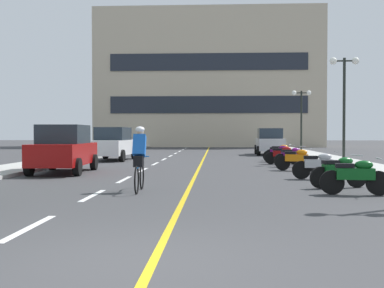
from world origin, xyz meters
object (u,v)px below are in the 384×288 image
(motorcycle_8, at_px, (281,152))
(motorcycle_6, at_px, (283,155))
(parked_car_near, at_px, (64,149))
(motorcycle_1, at_px, (356,176))
(motorcycle_7, at_px, (279,153))
(motorcycle_2, at_px, (339,171))
(motorcycle_3, at_px, (319,165))
(street_lamp_mid, at_px, (344,85))
(street_lamp_far, at_px, (301,106))
(motorcycle_5, at_px, (292,156))
(cyclist_rider, at_px, (139,157))
(motorcycle_4, at_px, (297,159))
(parked_car_mid, at_px, (113,144))
(parked_car_far, at_px, (270,142))

(motorcycle_8, bearing_deg, motorcycle_6, -95.95)
(parked_car_near, relative_size, motorcycle_6, 2.51)
(motorcycle_1, height_order, motorcycle_7, same)
(motorcycle_1, xyz_separation_m, motorcycle_8, (0.16, 15.14, 0.00))
(motorcycle_2, xyz_separation_m, motorcycle_3, (-0.04, 2.48, 0.00))
(street_lamp_mid, distance_m, street_lamp_far, 12.33)
(street_lamp_far, bearing_deg, street_lamp_mid, -90.09)
(parked_car_near, relative_size, motorcycle_5, 2.60)
(motorcycle_3, xyz_separation_m, cyclist_rider, (-5.34, -3.51, 0.41))
(motorcycle_7, height_order, motorcycle_8, same)
(motorcycle_8, bearing_deg, motorcycle_2, -90.77)
(motorcycle_4, distance_m, motorcycle_6, 3.93)
(motorcycle_4, bearing_deg, motorcycle_8, 87.43)
(motorcycle_8, bearing_deg, parked_car_near, -136.03)
(street_lamp_far, xyz_separation_m, motorcycle_7, (-3.13, -11.64, -3.05))
(street_lamp_far, height_order, motorcycle_8, street_lamp_far)
(motorcycle_5, bearing_deg, street_lamp_mid, 43.76)
(street_lamp_mid, relative_size, motorcycle_6, 3.04)
(parked_car_mid, relative_size, motorcycle_3, 2.52)
(street_lamp_far, distance_m, motorcycle_7, 12.43)
(parked_car_mid, distance_m, motorcycle_8, 9.28)
(street_lamp_mid, xyz_separation_m, cyclist_rider, (-8.38, -12.14, -3.01))
(parked_car_mid, relative_size, motorcycle_7, 2.60)
(motorcycle_2, relative_size, cyclist_rider, 0.94)
(motorcycle_3, bearing_deg, motorcycle_8, 88.87)
(street_lamp_mid, height_order, motorcycle_2, street_lamp_mid)
(street_lamp_mid, relative_size, motorcycle_8, 3.04)
(motorcycle_2, distance_m, cyclist_rider, 5.49)
(motorcycle_7, bearing_deg, motorcycle_4, -90.45)
(street_lamp_mid, bearing_deg, parked_car_mid, 171.26)
(motorcycle_7, bearing_deg, parked_car_near, -141.59)
(motorcycle_6, xyz_separation_m, motorcycle_8, (0.38, 3.66, 0.00))
(street_lamp_mid, relative_size, street_lamp_far, 1.13)
(parked_car_near, xyz_separation_m, motorcycle_2, (9.17, -4.62, -0.44))
(motorcycle_2, bearing_deg, parked_car_near, 153.27)
(street_lamp_far, bearing_deg, motorcycle_2, -97.34)
(parked_car_mid, xyz_separation_m, motorcycle_2, (9.06, -12.96, -0.44))
(parked_car_mid, height_order, motorcycle_2, parked_car_mid)
(motorcycle_2, bearing_deg, street_lamp_mid, 74.90)
(motorcycle_4, xyz_separation_m, cyclist_rider, (-5.22, -7.09, 0.41))
(motorcycle_3, bearing_deg, motorcycle_7, 90.46)
(parked_car_mid, distance_m, motorcycle_2, 15.82)
(motorcycle_5, xyz_separation_m, cyclist_rider, (-5.35, -9.24, 0.41))
(parked_car_near, relative_size, parked_car_mid, 1.00)
(street_lamp_far, distance_m, motorcycle_6, 14.17)
(motorcycle_3, relative_size, motorcycle_6, 1.00)
(street_lamp_far, distance_m, parked_car_far, 5.10)
(cyclist_rider, bearing_deg, motorcycle_5, 59.93)
(motorcycle_2, xyz_separation_m, cyclist_rider, (-5.38, -1.03, 0.41))
(street_lamp_mid, height_order, motorcycle_1, street_lamp_mid)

